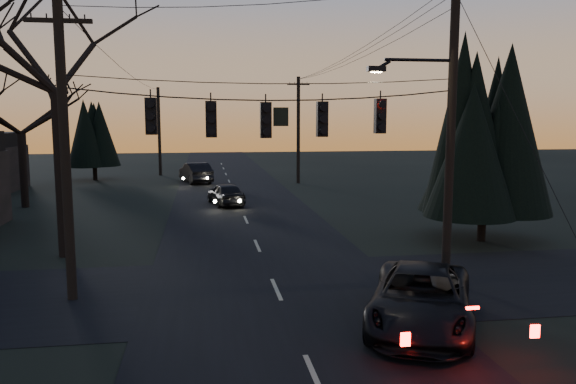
{
  "coord_description": "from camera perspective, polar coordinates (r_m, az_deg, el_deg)",
  "views": [
    {
      "loc": [
        -2.18,
        -6.59,
        5.26
      ],
      "look_at": [
        0.38,
        10.1,
        3.02
      ],
      "focal_mm": 35.0,
      "sensor_mm": 36.0,
      "label": 1
    }
  ],
  "objects": [
    {
      "name": "utility_pole_far_l",
      "position": [
        52.99,
        -12.82,
        1.67
      ],
      "size": [
        0.3,
        0.3,
        8.0
      ],
      "primitive_type": null,
      "color": "black",
      "rests_on": "ground"
    },
    {
      "name": "sedan_oncoming_b",
      "position": [
        46.31,
        -9.36,
        1.94
      ],
      "size": [
        2.92,
        5.19,
        1.62
      ],
      "primitive_type": "imported",
      "rotation": [
        0.0,
        0.0,
        3.4
      ],
      "color": "black",
      "rests_on": "ground"
    },
    {
      "name": "evergreen_right",
      "position": [
        25.09,
        19.49,
        6.33
      ],
      "size": [
        4.16,
        4.16,
        8.64
      ],
      "color": "black",
      "rests_on": "ground"
    },
    {
      "name": "bare_tree_left",
      "position": [
        22.86,
        -22.8,
        15.46
      ],
      "size": [
        9.01,
        9.01,
        12.35
      ],
      "color": "black",
      "rests_on": "ground"
    },
    {
      "name": "span_signal_assembly",
      "position": [
        16.7,
        -2.07,
        7.53
      ],
      "size": [
        11.5,
        0.44,
        1.57
      ],
      "color": "black",
      "rests_on": "ground"
    },
    {
      "name": "suv_near",
      "position": [
        14.75,
        13.36,
        -10.52
      ],
      "size": [
        4.39,
        5.83,
        1.47
      ],
      "primitive_type": "imported",
      "rotation": [
        0.0,
        0.0,
        -0.42
      ],
      "color": "black",
      "rests_on": "ground"
    },
    {
      "name": "utility_pole_far_r",
      "position": [
        45.55,
        1.04,
        0.92
      ],
      "size": [
        1.8,
        0.3,
        8.5
      ],
      "primitive_type": null,
      "color": "black",
      "rests_on": "ground"
    },
    {
      "name": "utility_pole_left",
      "position": [
        17.81,
        -21.02,
        -10.14
      ],
      "size": [
        1.8,
        0.3,
        8.5
      ],
      "primitive_type": null,
      "color": "black",
      "rests_on": "ground"
    },
    {
      "name": "cross_road",
      "position": [
        17.53,
        -1.2,
        -9.88
      ],
      "size": [
        60.0,
        7.0,
        0.02
      ],
      "primitive_type": "cube",
      "color": "black",
      "rests_on": "ground"
    },
    {
      "name": "utility_pole_right",
      "position": [
        19.02,
        15.67,
        -8.79
      ],
      "size": [
        5.0,
        0.3,
        10.0
      ],
      "primitive_type": null,
      "color": "black",
      "rests_on": "ground"
    },
    {
      "name": "evergreen_dist",
      "position": [
        50.2,
        -19.16,
        5.22
      ],
      "size": [
        3.4,
        3.4,
        5.99
      ],
      "color": "black",
      "rests_on": "ground"
    },
    {
      "name": "main_road",
      "position": [
        27.19,
        -3.97,
        -3.6
      ],
      "size": [
        8.0,
        120.0,
        0.02
      ],
      "primitive_type": "cube",
      "color": "black",
      "rests_on": "ground"
    },
    {
      "name": "bare_tree_dist",
      "position": [
        36.31,
        -25.65,
        8.09
      ],
      "size": [
        6.13,
        6.13,
        8.69
      ],
      "color": "black",
      "rests_on": "ground"
    },
    {
      "name": "sedan_oncoming_a",
      "position": [
        34.13,
        -6.33,
        -0.2
      ],
      "size": [
        2.41,
        4.26,
        1.37
      ],
      "primitive_type": "imported",
      "rotation": [
        0.0,
        0.0,
        3.35
      ],
      "color": "black",
      "rests_on": "ground"
    }
  ]
}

